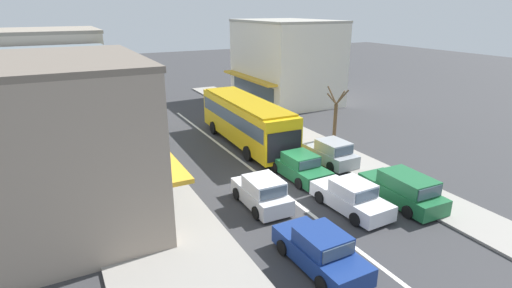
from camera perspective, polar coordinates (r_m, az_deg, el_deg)
ground_plane at (r=21.95m, az=2.65°, el=-6.07°), size 140.00×140.00×0.00m
lane_centre_line at (r=25.20m, az=-1.89°, el=-2.64°), size 0.20×28.00×0.01m
sidewalk_left at (r=25.14m, az=-18.08°, el=-3.50°), size 5.20×44.00×0.14m
kerb_right at (r=29.75m, az=7.25°, el=0.77°), size 2.80×44.00×0.12m
shopfront_corner_near at (r=19.19m, az=-26.53°, el=-0.08°), size 8.49×9.26×7.36m
shopfront_mid_block at (r=27.47m, az=-27.10°, el=4.61°), size 8.26×7.05×6.89m
shopfront_far_end at (r=34.94m, az=-27.55°, el=7.95°), size 8.93×7.58×7.74m
building_right_far at (r=41.44m, az=4.23°, el=11.68°), size 8.61×10.67×8.09m
city_bus at (r=27.95m, az=-1.42°, el=3.62°), size 2.95×10.92×3.23m
sedan_adjacent_lane_lead at (r=15.64m, az=9.20°, el=-14.79°), size 1.97×4.24×1.47m
sedan_queue_far_back at (r=22.90m, az=6.22°, el=-3.26°), size 1.97×4.24×1.47m
sedan_behind_bus_mid at (r=19.81m, az=13.43°, el=-7.39°), size 2.04×4.27×1.47m
hatchback_adjacent_lane_trail at (r=19.59m, az=0.84°, el=-6.98°), size 1.87×3.73×1.54m
parked_wagon_kerb_front at (r=21.14m, az=20.28°, el=-6.11°), size 2.03×4.55×1.58m
parked_hatchback_kerb_second at (r=25.17m, az=10.65°, el=-1.27°), size 1.90×3.75×1.54m
traffic_light_downstreet at (r=34.43m, az=-16.43°, el=7.46°), size 0.33×0.24×4.20m
street_tree_right at (r=27.25m, az=11.24°, el=3.22°), size 1.78×1.80×4.27m
pedestrian_with_handbag_near at (r=30.90m, az=-16.62°, el=2.76°), size 0.31×0.66×1.63m
pedestrian_browsing_midblock at (r=32.13m, az=-16.37°, el=3.39°), size 0.66×0.32×1.63m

